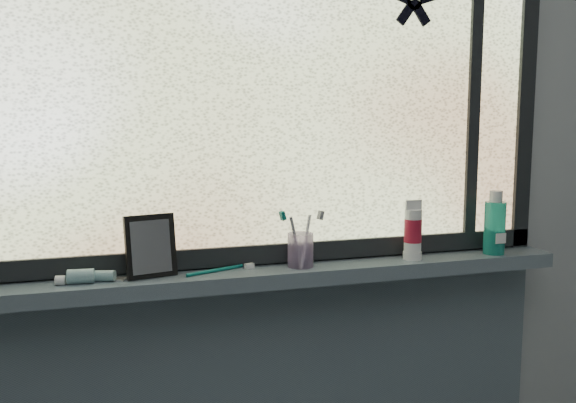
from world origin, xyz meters
The scene contains 13 objects.
wall_back centered at (0.00, 1.30, 1.25)m, with size 3.00×0.01×2.50m, color #9EA3A8.
windowsill centered at (0.00, 1.23, 1.00)m, with size 1.62×0.14×0.04m, color #505F6B.
window_pane centered at (0.00, 1.28, 1.53)m, with size 1.50×0.01×1.00m, color silver.
frame_bottom centered at (0.00, 1.28, 1.05)m, with size 1.60×0.03×0.05m, color black.
frame_right centered at (0.78, 1.28, 1.53)m, with size 0.05×0.03×1.10m, color black.
frame_mullion centered at (0.60, 1.28, 1.53)m, with size 0.04×0.03×1.00m, color black.
starfish_sticker centered at (0.40, 1.27, 1.72)m, with size 0.15×0.02×0.15m, color black, non-canonical shape.
vanity_mirror centered at (-0.32, 1.23, 1.10)m, with size 0.12×0.06×0.16m, color black.
toothpaste_tube centered at (-0.47, 1.22, 1.04)m, with size 0.19×0.04×0.03m, color silver, non-canonical shape.
toothbrush_cup centered at (0.06, 1.22, 1.06)m, with size 0.07×0.07×0.09m, color #C3A1D5.
toothbrush_lying centered at (-0.16, 1.23, 1.03)m, with size 0.20×0.02×0.01m, color #0B6860, non-canonical shape.
mouthwash_bottle centered at (0.64, 1.21, 1.11)m, with size 0.06×0.06×0.15m, color #22B09C.
cream_tube centered at (0.39, 1.22, 1.11)m, with size 0.05×0.05×0.12m, color silver.
Camera 1 is at (-0.46, -0.34, 1.42)m, focal length 40.00 mm.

